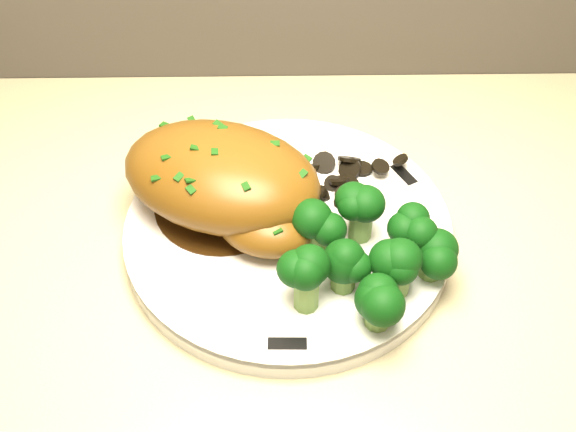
{
  "coord_description": "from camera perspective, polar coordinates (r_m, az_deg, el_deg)",
  "views": [
    {
      "loc": [
        0.68,
        1.29,
        1.3
      ],
      "look_at": [
        0.69,
        1.73,
        0.83
      ],
      "focal_mm": 45.0,
      "sensor_mm": 36.0,
      "label": 1
    }
  ],
  "objects": [
    {
      "name": "mushroom_pile",
      "position": [
        0.67,
        5.32,
        2.33
      ],
      "size": [
        0.09,
        0.07,
        0.02
      ],
      "color": "black",
      "rests_on": "plate"
    },
    {
      "name": "rim_accent_0",
      "position": [
        0.7,
        9.13,
        3.26
      ],
      "size": [
        0.02,
        0.03,
        0.0
      ],
      "primitive_type": "cube",
      "rotation": [
        0.0,
        0.0,
        2.07
      ],
      "color": "black",
      "rests_on": "plate"
    },
    {
      "name": "plate",
      "position": [
        0.65,
        0.0,
        -1.19
      ],
      "size": [
        0.35,
        0.35,
        0.02
      ],
      "primitive_type": "cylinder",
      "rotation": [
        0.0,
        0.0,
        -0.21
      ],
      "color": "white",
      "rests_on": "counter"
    },
    {
      "name": "rim_accent_1",
      "position": [
        0.7,
        -9.07,
        3.31
      ],
      "size": [
        0.02,
        0.03,
        0.0
      ],
      "primitive_type": "cube",
      "rotation": [
        0.0,
        0.0,
        4.17
      ],
      "color": "black",
      "rests_on": "plate"
    },
    {
      "name": "rim_accent_2",
      "position": [
        0.56,
        -0.06,
        -10.07
      ],
      "size": [
        0.03,
        0.01,
        0.0
      ],
      "primitive_type": "cube",
      "rotation": [
        0.0,
        0.0,
        6.26
      ],
      "color": "black",
      "rests_on": "plate"
    },
    {
      "name": "broccoli_florets",
      "position": [
        0.59,
        6.41,
        -3.12
      ],
      "size": [
        0.14,
        0.12,
        0.05
      ],
      "rotation": [
        0.0,
        0.0,
        0.4
      ],
      "color": "olive",
      "rests_on": "plate"
    },
    {
      "name": "chicken_breast",
      "position": [
        0.63,
        -4.9,
        2.72
      ],
      "size": [
        0.21,
        0.18,
        0.07
      ],
      "rotation": [
        0.0,
        0.0,
        -0.38
      ],
      "color": "brown",
      "rests_on": "plate"
    },
    {
      "name": "gravy_pool",
      "position": [
        0.66,
        -5.08,
        0.97
      ],
      "size": [
        0.13,
        0.13,
        0.0
      ],
      "primitive_type": "cylinder",
      "color": "#331D09",
      "rests_on": "plate"
    }
  ]
}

